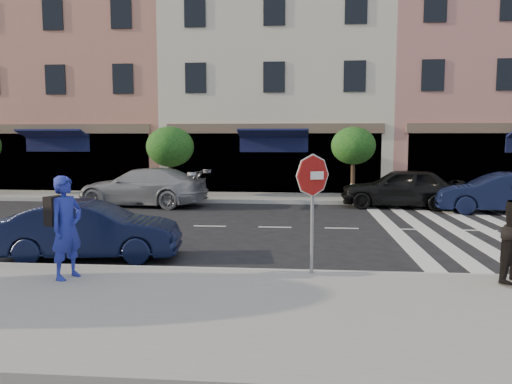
% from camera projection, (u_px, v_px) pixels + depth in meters
% --- Properties ---
extents(ground, '(120.00, 120.00, 0.00)m').
position_uv_depth(ground, '(266.00, 259.00, 11.13)').
color(ground, black).
rests_on(ground, ground).
extents(sidewalk_near, '(60.00, 4.50, 0.15)m').
position_uv_depth(sidewalk_near, '(248.00, 314.00, 7.41)').
color(sidewalk_near, gray).
rests_on(sidewalk_near, ground).
extents(sidewalk_far, '(60.00, 3.00, 0.15)m').
position_uv_depth(sidewalk_far, '(283.00, 198.00, 22.02)').
color(sidewalk_far, gray).
rests_on(sidewalk_far, ground).
extents(building_west_mid, '(10.00, 9.00, 14.00)m').
position_uv_depth(building_west_mid, '(93.00, 62.00, 28.20)').
color(building_west_mid, tan).
rests_on(building_west_mid, ground).
extents(building_centre, '(11.00, 9.00, 11.00)m').
position_uv_depth(building_centre, '(278.00, 87.00, 27.43)').
color(building_centre, beige).
rests_on(building_centre, ground).
extents(building_east_mid, '(13.00, 9.00, 13.00)m').
position_uv_depth(building_east_mid, '(506.00, 66.00, 26.25)').
color(building_east_mid, '#BB756F').
rests_on(building_east_mid, ground).
extents(street_tree_wb, '(2.10, 2.10, 3.06)m').
position_uv_depth(street_tree_wb, '(170.00, 147.00, 22.03)').
color(street_tree_wb, '#473323').
rests_on(street_tree_wb, sidewalk_far).
extents(street_tree_c, '(1.90, 1.90, 3.04)m').
position_uv_depth(street_tree_c, '(353.00, 146.00, 21.31)').
color(street_tree_c, '#473323').
rests_on(street_tree_c, sidewalk_far).
extents(stop_sign, '(0.76, 0.27, 2.24)m').
position_uv_depth(stop_sign, '(313.00, 186.00, 9.20)').
color(stop_sign, gray).
rests_on(stop_sign, sidewalk_near).
extents(photographer, '(0.66, 0.79, 1.86)m').
position_uv_depth(photographer, '(67.00, 227.00, 8.95)').
color(photographer, '#212C97').
rests_on(photographer, sidewalk_near).
extents(car_near_mid, '(4.05, 1.87, 1.29)m').
position_uv_depth(car_near_mid, '(91.00, 230.00, 11.07)').
color(car_near_mid, black).
rests_on(car_near_mid, ground).
extents(car_far_left, '(5.45, 2.81, 1.51)m').
position_uv_depth(car_far_left, '(142.00, 187.00, 19.90)').
color(car_far_left, gray).
rests_on(car_far_left, ground).
extents(car_far_mid, '(4.75, 2.36, 1.56)m').
position_uv_depth(car_far_mid, '(401.00, 188.00, 19.36)').
color(car_far_mid, black).
rests_on(car_far_mid, ground).
extents(car_far_right, '(4.59, 2.04, 1.46)m').
position_uv_depth(car_far_right, '(500.00, 193.00, 17.88)').
color(car_far_right, black).
rests_on(car_far_right, ground).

